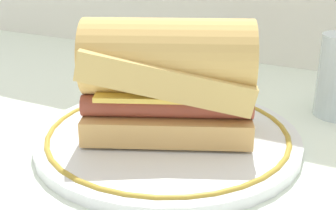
% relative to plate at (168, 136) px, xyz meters
% --- Properties ---
extents(ground_plane, '(1.50, 1.50, 0.00)m').
position_rel_plate_xyz_m(ground_plane, '(0.03, 0.01, -0.01)').
color(ground_plane, white).
extents(plate, '(0.29, 0.29, 0.01)m').
position_rel_plate_xyz_m(plate, '(0.00, 0.00, 0.00)').
color(plate, white).
rests_on(plate, ground_plane).
extents(sausage_sandwich, '(0.20, 0.16, 0.12)m').
position_rel_plate_xyz_m(sausage_sandwich, '(0.00, 0.00, 0.07)').
color(sausage_sandwich, tan).
rests_on(sausage_sandwich, plate).
extents(salt_shaker, '(0.03, 0.03, 0.08)m').
position_rel_plate_xyz_m(salt_shaker, '(-0.07, 0.26, 0.03)').
color(salt_shaker, white).
rests_on(salt_shaker, ground_plane).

